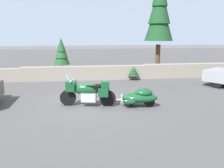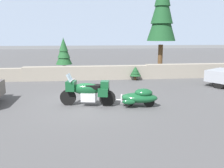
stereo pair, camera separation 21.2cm
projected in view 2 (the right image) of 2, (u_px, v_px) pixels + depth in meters
The scene contains 8 objects.
ground_plane at pixel (87, 103), 10.32m from camera, with size 80.00×80.00×0.00m, color #4C4C4F.
stone_guard_wall at pixel (97, 73), 15.57m from camera, with size 24.00×0.61×0.95m.
distant_ridgeline at pixel (85, 22), 101.55m from camera, with size 240.00×80.00×16.00m, color #8C9EB7.
touring_motorcycle at pixel (87, 91), 9.77m from camera, with size 2.29×1.01×1.33m.
car_shaped_trailer at pixel (139, 97), 9.64m from camera, with size 2.23×0.99×0.76m.
pine_tree_tall at pixel (162, 9), 17.30m from camera, with size 2.10×2.10×7.49m.
pine_tree_secondary at pixel (64, 52), 16.35m from camera, with size 1.12×1.12×2.70m.
pine_sapling_near at pixel (135, 72), 15.35m from camera, with size 0.74×0.74×0.88m.
Camera 2 is at (0.01, -10.00, 2.89)m, focal length 38.12 mm.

